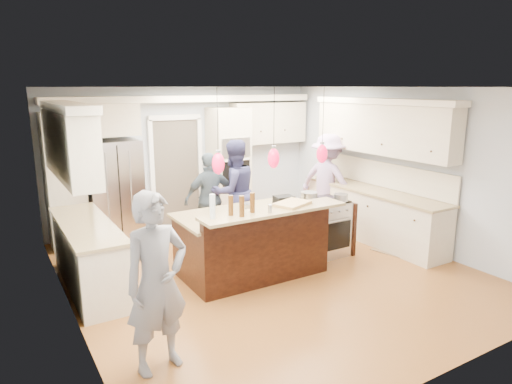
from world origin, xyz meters
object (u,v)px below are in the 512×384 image
Objects in this scene: kitchen_island at (251,242)px; person_bar_end at (157,283)px; person_far_left at (234,192)px; refrigerator at (115,191)px; island_range at (323,227)px.

person_bar_end reaches higher than kitchen_island.
person_far_left is (2.40, 2.92, 0.02)m from person_bar_end.
kitchen_island is (1.30, -2.57, -0.42)m from refrigerator.
person_far_left is at bearing 126.63° from island_range.
person_far_left reaches higher than person_bar_end.
person_far_left is at bearing 40.64° from person_bar_end.
island_range is (1.41, 0.08, -0.03)m from kitchen_island.
kitchen_island is 2.53m from person_bar_end.
person_bar_end is at bearing -141.54° from kitchen_island.
refrigerator reaches higher than island_range.
refrigerator reaches higher than person_bar_end.
person_far_left is at bearing -34.46° from refrigerator.
refrigerator is 1.96× the size of island_range.
island_range is 0.52× the size of person_bar_end.
refrigerator is 0.86× the size of kitchen_island.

